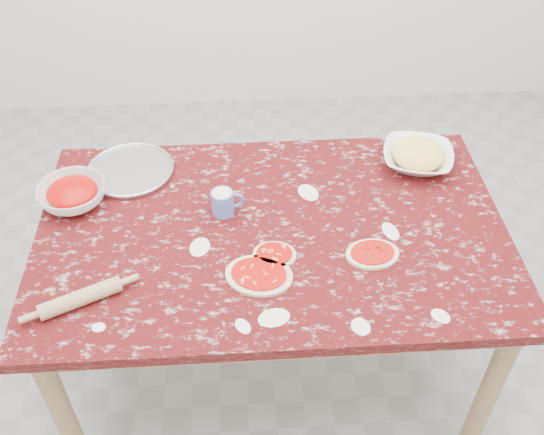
{
  "coord_description": "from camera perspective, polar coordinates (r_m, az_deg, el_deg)",
  "views": [
    {
      "loc": [
        -0.1,
        -1.51,
        2.21
      ],
      "look_at": [
        0.0,
        0.0,
        0.8
      ],
      "focal_mm": 40.78,
      "sensor_mm": 36.0,
      "label": 1
    }
  ],
  "objects": [
    {
      "name": "rolling_pin",
      "position": [
        1.95,
        -17.26,
        -7.11
      ],
      "size": [
        0.25,
        0.15,
        0.05
      ],
      "primitive_type": "cylinder",
      "rotation": [
        0.0,
        1.57,
        0.43
      ],
      "color": "tan",
      "rests_on": "worktable"
    },
    {
      "name": "pizza_right",
      "position": [
        2.03,
        9.25,
        -3.34
      ],
      "size": [
        0.19,
        0.15,
        0.02
      ],
      "color": "beige",
      "rests_on": "worktable"
    },
    {
      "name": "worktable",
      "position": [
        2.16,
        -0.0,
        -2.58
      ],
      "size": [
        1.6,
        1.0,
        0.75
      ],
      "color": "#400A0C",
      "rests_on": "ground"
    },
    {
      "name": "ground",
      "position": [
        2.68,
        -0.0,
        -12.62
      ],
      "size": [
        4.0,
        4.0,
        0.0
      ],
      "primitive_type": "plane",
      "color": "gray"
    },
    {
      "name": "sauce_bowl",
      "position": [
        2.29,
        -17.92,
        2.01
      ],
      "size": [
        0.28,
        0.28,
        0.07
      ],
      "primitive_type": "imported",
      "rotation": [
        0.0,
        0.0,
        0.19
      ],
      "color": "white",
      "rests_on": "worktable"
    },
    {
      "name": "flour_mug",
      "position": [
        2.14,
        -4.49,
        1.42
      ],
      "size": [
        0.12,
        0.08,
        0.09
      ],
      "color": "#4D6FB9",
      "rests_on": "worktable"
    },
    {
      "name": "pizza_mid",
      "position": [
        2.01,
        0.24,
        -3.45
      ],
      "size": [
        0.16,
        0.14,
        0.02
      ],
      "color": "beige",
      "rests_on": "worktable"
    },
    {
      "name": "pizza_left",
      "position": [
        1.95,
        -1.21,
        -5.35
      ],
      "size": [
        0.25,
        0.22,
        0.02
      ],
      "color": "beige",
      "rests_on": "worktable"
    },
    {
      "name": "pizza_tray",
      "position": [
        2.39,
        -12.94,
        4.24
      ],
      "size": [
        0.42,
        0.42,
        0.01
      ],
      "primitive_type": "cylinder",
      "rotation": [
        0.0,
        0.0,
        0.42
      ],
      "color": "#B2B2B7",
      "rests_on": "worktable"
    },
    {
      "name": "cheese_bowl",
      "position": [
        2.41,
        13.27,
        5.38
      ],
      "size": [
        0.32,
        0.32,
        0.06
      ],
      "primitive_type": "imported",
      "rotation": [
        0.0,
        0.0,
        -0.24
      ],
      "color": "white",
      "rests_on": "worktable"
    }
  ]
}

